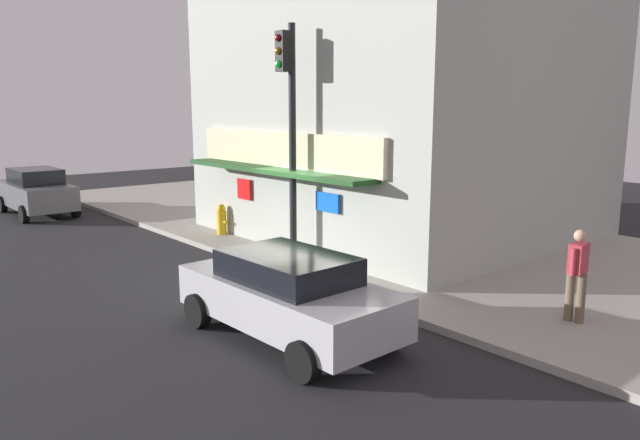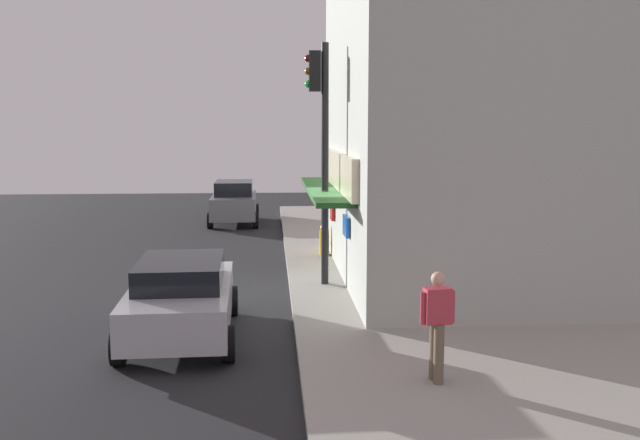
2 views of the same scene
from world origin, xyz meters
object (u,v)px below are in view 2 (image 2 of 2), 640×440
Objects in this scene: traffic_light at (321,133)px; pedestrian at (437,322)px; parked_car_grey at (234,202)px; fire_hydrant at (324,240)px; potted_plant_by_doorway at (367,239)px; trash_can at (406,300)px; parked_car_silver at (181,297)px.

pedestrian is at bearing 10.61° from traffic_light.
traffic_light is 12.86m from parked_car_grey.
traffic_light is 5.19m from fire_hydrant.
trash_can is at bearing -1.86° from potted_plant_by_doorway.
pedestrian is (10.90, 0.90, 0.49)m from fire_hydrant.
traffic_light is at bearing -23.19° from potted_plant_by_doorway.
pedestrian is at bearing 11.91° from parked_car_grey.
parked_car_grey is at bearing -151.84° from potted_plant_by_doorway.
parked_car_grey is (-15.81, -4.18, 0.29)m from trash_can.
traffic_light reaches higher than pedestrian.
parked_car_grey reaches higher than parked_car_silver.
potted_plant_by_doorway is (-3.94, 1.69, -3.24)m from traffic_light.
fire_hydrant is 0.22× the size of parked_car_grey.
fire_hydrant is 1.30m from potted_plant_by_doorway.
fire_hydrant is at bearing -172.10° from trash_can.
fire_hydrant is at bearing -175.27° from pedestrian.
pedestrian reaches higher than parked_car_grey.
trash_can is at bearing 177.32° from pedestrian.
parked_car_grey reaches higher than trash_can.
parked_car_silver is at bearing -126.00° from pedestrian.
parked_car_silver is (3.80, -2.96, -3.08)m from traffic_light.
potted_plant_by_doorway is at bearing 156.81° from traffic_light.
parked_car_silver is 1.05× the size of parked_car_grey.
traffic_light is 1.40× the size of parked_car_grey.
parked_car_grey is (-12.21, -2.74, -2.98)m from traffic_light.
potted_plant_by_doorway is 0.20× the size of parked_car_silver.
parked_car_silver is (-3.09, -4.25, -0.30)m from pedestrian.
traffic_light is at bearing 142.10° from parked_car_silver.
traffic_light is at bearing -158.14° from trash_can.
parked_car_grey reaches higher than potted_plant_by_doorway.
parked_car_grey is at bearing -168.09° from pedestrian.
pedestrian is at bearing -2.68° from trash_can.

